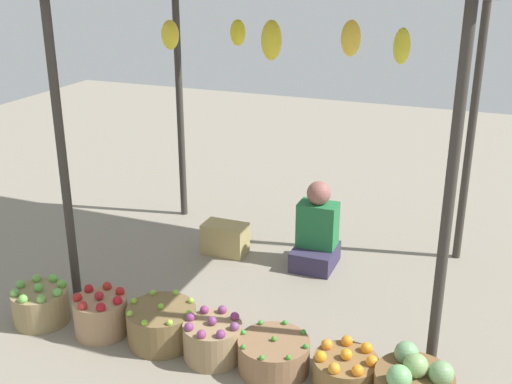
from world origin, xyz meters
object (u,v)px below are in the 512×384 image
object	(u,v)px
basket_limes	(162,325)
basket_green_chilies	(274,355)
basket_green_apples	(41,305)
basket_red_apples	(101,315)
vendor_person	(317,234)
basket_oranges	(345,370)
wooden_crate_near_vendor	(225,238)
basket_purple_onions	(213,340)

from	to	relation	value
basket_limes	basket_green_chilies	xyz separation A→B (m)	(0.86, -0.01, -0.02)
basket_green_chilies	basket_green_apples	bearing A→B (deg)	-177.41
basket_red_apples	basket_green_chilies	size ratio (longest dim) A/B	0.81
basket_green_apples	basket_green_chilies	size ratio (longest dim) A/B	0.87
basket_red_apples	basket_green_chilies	bearing A→B (deg)	2.26
vendor_person	basket_green_chilies	world-z (taller)	vendor_person
basket_green_apples	basket_green_chilies	distance (m)	1.84
basket_green_chilies	basket_oranges	world-z (taller)	basket_oranges
wooden_crate_near_vendor	basket_limes	bearing A→B (deg)	-83.33
basket_purple_onions	basket_green_chilies	size ratio (longest dim) A/B	0.84
vendor_person	basket_oranges	distance (m)	1.72
basket_limes	basket_purple_onions	world-z (taller)	basket_purple_onions
basket_green_apples	basket_oranges	size ratio (longest dim) A/B	1.00
basket_green_chilies	wooden_crate_near_vendor	size ratio (longest dim) A/B	1.20
basket_purple_onions	wooden_crate_near_vendor	xyz separation A→B (m)	(-0.60, 1.53, 0.00)
basket_red_apples	wooden_crate_near_vendor	world-z (taller)	basket_red_apples
basket_limes	basket_purple_onions	xyz separation A→B (m)	(0.42, -0.05, 0.00)
basket_purple_onions	basket_oranges	bearing A→B (deg)	2.32
basket_green_chilies	wooden_crate_near_vendor	bearing A→B (deg)	124.50
basket_green_chilies	wooden_crate_near_vendor	xyz separation A→B (m)	(-1.03, 1.50, 0.03)
vendor_person	basket_purple_onions	xyz separation A→B (m)	(-0.26, -1.61, -0.16)
basket_green_apples	basket_limes	bearing A→B (deg)	5.68
basket_limes	basket_oranges	bearing A→B (deg)	-0.35
basket_limes	basket_green_chilies	world-z (taller)	basket_limes
basket_green_apples	basket_oranges	world-z (taller)	basket_green_apples
vendor_person	basket_green_chilies	distance (m)	1.60
basket_limes	wooden_crate_near_vendor	size ratio (longest dim) A/B	1.24
basket_green_apples	basket_green_chilies	world-z (taller)	basket_green_apples
basket_oranges	basket_limes	bearing A→B (deg)	179.65
basket_red_apples	basket_green_chilies	distance (m)	1.33
vendor_person	basket_green_apples	distance (m)	2.36
basket_limes	wooden_crate_near_vendor	world-z (taller)	basket_limes
vendor_person	basket_green_chilies	bearing A→B (deg)	-83.56
vendor_person	basket_green_apples	size ratio (longest dim) A/B	1.86
basket_limes	wooden_crate_near_vendor	distance (m)	1.49
basket_green_apples	basket_red_apples	bearing A→B (deg)	3.42
basket_oranges	basket_red_apples	bearing A→B (deg)	-178.14
basket_limes	basket_oranges	xyz separation A→B (m)	(1.34, -0.01, -0.02)
basket_green_apples	basket_purple_onions	xyz separation A→B (m)	(1.41, 0.05, 0.00)
basket_green_apples	basket_green_chilies	xyz separation A→B (m)	(1.84, 0.08, -0.03)
vendor_person	basket_limes	bearing A→B (deg)	-113.42
basket_red_apples	basket_limes	xyz separation A→B (m)	(0.47, 0.07, -0.01)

